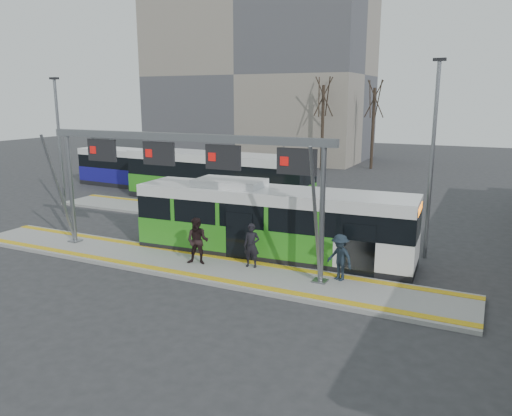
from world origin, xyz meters
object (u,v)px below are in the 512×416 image
(passenger_a, at_px, (252,245))
(passenger_b, at_px, (198,241))
(gantry, at_px, (182,160))
(hero_bus, at_px, (271,223))
(passenger_c, at_px, (340,257))

(passenger_a, xyz_separation_m, passenger_b, (-2.11, -0.62, 0.07))
(passenger_a, bearing_deg, gantry, 179.75)
(gantry, relative_size, hero_bus, 1.08)
(passenger_a, distance_m, passenger_b, 2.20)
(passenger_a, bearing_deg, hero_bus, 81.57)
(passenger_b, bearing_deg, hero_bus, 35.62)
(gantry, distance_m, hero_bus, 4.65)
(hero_bus, distance_m, passenger_c, 4.03)
(passenger_b, distance_m, passenger_c, 5.70)
(gantry, xyz_separation_m, passenger_b, (0.76, -0.19, -3.20))
(passenger_b, height_order, passenger_c, passenger_b)
(hero_bus, height_order, passenger_c, hero_bus)
(passenger_c, bearing_deg, passenger_a, -152.62)
(gantry, height_order, passenger_a, gantry)
(passenger_a, relative_size, passenger_c, 1.02)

